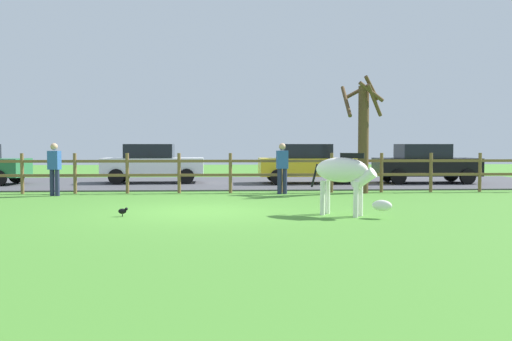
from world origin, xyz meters
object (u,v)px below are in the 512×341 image
Objects in this scene: visitor_right_of_tree at (282,166)px; parked_car_yellow at (308,163)px; crow_on_grass at (123,211)px; parked_car_white at (153,163)px; bare_tree at (363,132)px; parked_car_black at (425,163)px; visitor_left_of_tree at (54,167)px; zebra at (345,175)px.

parked_car_yellow is at bearing 70.64° from visitor_right_of_tree.
parked_car_white reaches higher than crow_on_grass.
bare_tree is 8.92m from crow_on_grass.
bare_tree reaches higher than parked_car_white.
parked_car_white is at bearing 176.46° from parked_car_black.
crow_on_grass is at bearing -127.31° from visitor_right_of_tree.
visitor_left_of_tree and visitor_right_of_tree have the same top height.
zebra is at bearing -119.01° from parked_car_black.
bare_tree is 0.94× the size of parked_car_black.
zebra is 1.01× the size of visitor_left_of_tree.
parked_car_black is (3.49, 3.92, -1.14)m from bare_tree.
parked_car_yellow is (6.25, -0.58, 0.00)m from parked_car_white.
bare_tree is 2.88m from visitor_right_of_tree.
crow_on_grass is 5.97m from visitor_left_of_tree.
parked_car_white is at bearing 135.15° from visitor_right_of_tree.
bare_tree reaches higher than parked_car_black.
parked_car_yellow is (5.55, 9.53, 0.72)m from crow_on_grass.
visitor_left_of_tree reaches higher than parked_car_white.
parked_car_yellow reaches higher than zebra.
parked_car_black is 4.69m from parked_car_yellow.
parked_car_black is at bearing 48.30° from bare_tree.
parked_car_yellow is (0.60, 9.63, -0.08)m from zebra.
parked_car_black and parked_car_yellow have the same top height.
parked_car_white is at bearing 93.94° from crow_on_grass.
parked_car_yellow is 2.45× the size of visitor_left_of_tree.
bare_tree is 4.34m from parked_car_yellow.
visitor_left_of_tree is at bearing -161.84° from parked_car_black.
crow_on_grass is at bearing 178.82° from zebra.
visitor_left_of_tree reaches higher than crow_on_grass.
visitor_right_of_tree is (-1.47, -4.17, 0.06)m from parked_car_yellow.
visitor_right_of_tree is at bearing -146.50° from parked_car_black.
zebra is 11.67m from parked_car_white.
zebra is 5.02m from crow_on_grass.
parked_car_white is 6.27m from parked_car_yellow.
visitor_left_of_tree reaches higher than parked_car_black.
visitor_right_of_tree reaches higher than crow_on_grass.
visitor_right_of_tree is (7.12, 0.28, 0.00)m from visitor_left_of_tree.
parked_car_black is at bearing -3.54° from parked_car_white.
visitor_right_of_tree is at bearing -44.85° from parked_car_white.
parked_car_black is 1.01× the size of parked_car_yellow.
visitor_left_of_tree is (-9.79, -0.44, -1.08)m from bare_tree.
bare_tree reaches higher than visitor_left_of_tree.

